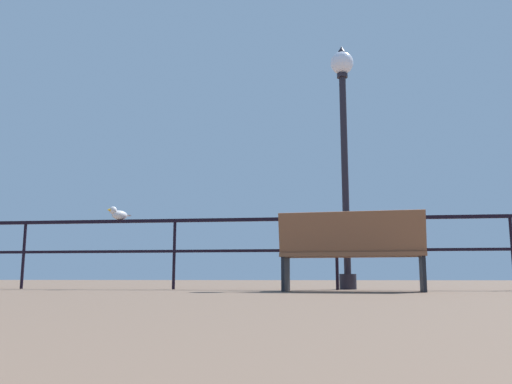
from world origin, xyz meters
TOP-DOWN VIEW (x-y plane):
  - pier_railing at (0.00, 10.00)m, footprint 23.51×0.05m
  - bench_near_left at (0.15, 9.08)m, footprint 1.79×0.84m
  - lamppost_center at (0.16, 10.30)m, footprint 0.35×0.35m
  - seagull_on_rail at (-3.21, 9.98)m, footprint 0.28×0.35m

SIDE VIEW (x-z plane):
  - bench_near_left at x=0.15m, z-range 0.04..1.01m
  - pier_railing at x=0.00m, z-range 0.25..1.27m
  - seagull_on_rail at x=-3.21m, z-range 1.01..1.20m
  - lamppost_center at x=0.16m, z-range 0.51..4.23m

